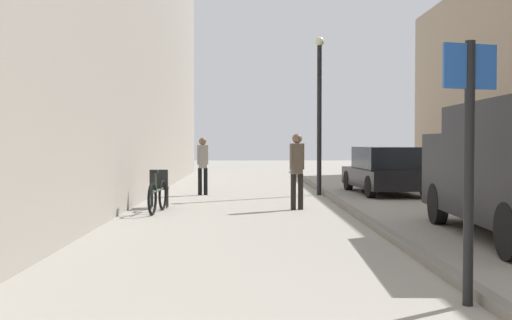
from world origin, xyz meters
name	(u,v)px	position (x,y,z in m)	size (l,w,h in m)	color
ground_plane	(285,218)	(0.00, 12.00, 0.00)	(80.00, 80.00, 0.00)	gray
kerb_strip	(359,215)	(1.58, 12.00, 0.06)	(0.16, 40.00, 0.12)	slate
pedestrian_main_foreground	(203,162)	(-2.13, 17.65, 1.00)	(0.34, 0.24, 1.74)	black
pedestrian_mid_block	(297,166)	(0.39, 13.59, 1.04)	(0.35, 0.24, 1.81)	black
parked_car	(385,171)	(3.48, 18.10, 0.71)	(2.04, 4.30, 1.45)	black
street_sign_post	(469,149)	(1.38, 5.00, 1.55)	(0.58, 0.20, 2.60)	black
lamp_post	(319,105)	(1.39, 17.59, 2.72)	(0.28, 0.28, 4.76)	black
bicycle_leaning	(158,196)	(-2.83, 13.02, 0.38)	(0.20, 1.77, 0.98)	black
cafe_chair_near_window	(159,186)	(-2.93, 14.02, 0.55)	(0.46, 0.46, 0.94)	black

